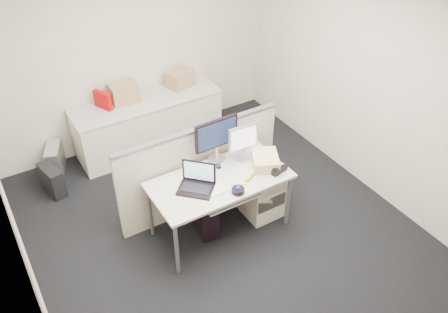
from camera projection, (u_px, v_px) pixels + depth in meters
floor at (220, 228)px, 5.46m from camera, size 4.00×4.50×0.01m
wall_back at (131, 49)px, 6.19m from camera, size 4.00×0.02×2.70m
wall_front at (395, 292)px, 3.11m from camera, size 4.00×0.02×2.70m
wall_left at (7, 202)px, 3.82m from camera, size 0.02×4.50×2.70m
wall_right at (368, 81)px, 5.48m from camera, size 0.02×4.50×2.70m
desk at (220, 184)px, 5.06m from camera, size 1.50×0.75×0.73m
keyboard_tray at (229, 197)px, 4.97m from camera, size 0.62×0.32×0.02m
drawer_pedestal at (258, 188)px, 5.53m from camera, size 0.40×0.55×0.65m
cubicle_partition at (200, 170)px, 5.44m from camera, size 2.00×0.06×1.10m
back_counter at (149, 124)px, 6.57m from camera, size 2.00×0.60×0.72m
monitor_main at (216, 140)px, 5.15m from camera, size 0.52×0.21×0.52m
monitor_small at (243, 143)px, 5.18m from camera, size 0.36×0.19×0.43m
laptop at (195, 180)px, 4.80m from camera, size 0.44×0.44×0.27m
trackball at (238, 190)px, 4.84m from camera, size 0.14×0.14×0.05m
desk_phone at (276, 168)px, 5.13m from camera, size 0.24×0.21×0.06m
paper_stack at (214, 187)px, 4.92m from camera, size 0.22×0.28×0.01m
sticky_pad at (243, 182)px, 4.97m from camera, size 0.09×0.09×0.01m
travel_mug at (211, 176)px, 4.95m from camera, size 0.08×0.08×0.15m
banana at (250, 177)px, 5.02m from camera, size 0.18×0.12×0.04m
cellphone at (218, 166)px, 5.20m from camera, size 0.09×0.11×0.01m
manila_folders at (265, 160)px, 5.18m from camera, size 0.40×0.43×0.13m
keyboard at (223, 194)px, 4.96m from camera, size 0.44×0.25×0.02m
pc_tower_desk at (203, 211)px, 5.34m from camera, size 0.26×0.52×0.47m
pc_tower_spare_dark at (52, 180)px, 5.86m from camera, size 0.24×0.42×0.37m
pc_tower_spare_silver at (55, 159)px, 6.19m from camera, size 0.32×0.45×0.39m
cardboard_box_left at (124, 94)px, 6.25m from camera, size 0.37×0.29×0.27m
cardboard_box_right at (180, 79)px, 6.60m from camera, size 0.40×0.35×0.25m
red_binder at (103, 101)px, 6.12m from camera, size 0.17×0.27×0.25m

